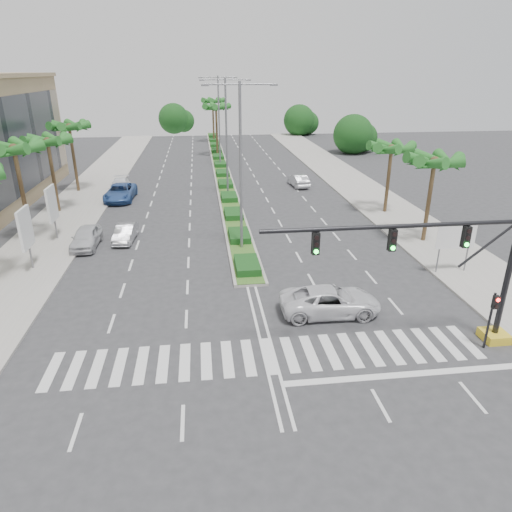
# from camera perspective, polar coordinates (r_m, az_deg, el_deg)

# --- Properties ---
(ground) EXTENTS (160.00, 160.00, 0.00)m
(ground) POSITION_cam_1_polar(r_m,az_deg,el_deg) (22.34, 1.66, -12.36)
(ground) COLOR #333335
(ground) RESTS_ON ground
(footpath_right) EXTENTS (6.00, 120.00, 0.15)m
(footpath_right) POSITION_cam_1_polar(r_m,az_deg,el_deg) (44.07, 17.58, 4.56)
(footpath_right) COLOR gray
(footpath_right) RESTS_ON ground
(footpath_left) EXTENTS (6.00, 120.00, 0.15)m
(footpath_left) POSITION_cam_1_polar(r_m,az_deg,el_deg) (42.04, -23.74, 2.86)
(footpath_left) COLOR gray
(footpath_left) RESTS_ON ground
(median) EXTENTS (2.20, 75.00, 0.20)m
(median) POSITION_cam_1_polar(r_m,az_deg,el_deg) (64.47, -4.42, 10.92)
(median) COLOR gray
(median) RESTS_ON ground
(median_grass) EXTENTS (1.80, 75.00, 0.04)m
(median_grass) POSITION_cam_1_polar(r_m,az_deg,el_deg) (64.44, -4.43, 11.02)
(median_grass) COLOR #30571E
(median_grass) RESTS_ON median
(signal_gantry) EXTENTS (12.60, 1.20, 7.20)m
(signal_gantry) POSITION_cam_1_polar(r_m,az_deg,el_deg) (23.72, 24.52, -2.78)
(signal_gantry) COLOR gold
(signal_gantry) RESTS_ON ground
(pedestrian_signal) EXTENTS (0.28, 0.36, 3.00)m
(pedestrian_signal) POSITION_cam_1_polar(r_m,az_deg,el_deg) (24.51, 27.46, -6.22)
(pedestrian_signal) COLOR black
(pedestrian_signal) RESTS_ON ground
(direction_sign) EXTENTS (2.70, 0.11, 3.40)m
(direction_sign) POSITION_cam_1_polar(r_m,az_deg,el_deg) (32.51, 23.68, 1.97)
(direction_sign) COLOR slate
(direction_sign) RESTS_ON ground
(billboard_near) EXTENTS (0.18, 2.10, 4.35)m
(billboard_near) POSITION_cam_1_polar(r_m,az_deg,el_deg) (33.75, -26.86, 3.05)
(billboard_near) COLOR slate
(billboard_near) RESTS_ON ground
(billboard_far) EXTENTS (0.18, 2.10, 4.35)m
(billboard_far) POSITION_cam_1_polar(r_m,az_deg,el_deg) (39.21, -24.17, 5.93)
(billboard_far) COLOR slate
(billboard_far) RESTS_ON ground
(palm_left_mid) EXTENTS (4.57, 4.68, 7.95)m
(palm_left_mid) POSITION_cam_1_polar(r_m,az_deg,el_deg) (39.05, -27.97, 11.47)
(palm_left_mid) COLOR brown
(palm_left_mid) RESTS_ON ground
(palm_left_far) EXTENTS (4.57, 4.68, 7.35)m
(palm_left_far) POSITION_cam_1_polar(r_m,az_deg,el_deg) (46.63, -24.59, 12.67)
(palm_left_far) COLOR brown
(palm_left_far) RESTS_ON ground
(palm_left_end) EXTENTS (4.57, 4.68, 7.75)m
(palm_left_end) POSITION_cam_1_polar(r_m,az_deg,el_deg) (54.22, -22.29, 14.52)
(palm_left_end) COLOR brown
(palm_left_end) RESTS_ON ground
(palm_right_near) EXTENTS (4.57, 4.68, 7.05)m
(palm_right_near) POSITION_cam_1_polar(r_m,az_deg,el_deg) (37.13, 21.39, 10.70)
(palm_right_near) COLOR brown
(palm_right_near) RESTS_ON ground
(palm_right_far) EXTENTS (4.57, 4.68, 6.75)m
(palm_right_far) POSITION_cam_1_polar(r_m,az_deg,el_deg) (44.28, 16.57, 12.56)
(palm_right_far) COLOR brown
(palm_right_far) RESTS_ON ground
(palm_median_a) EXTENTS (4.57, 4.68, 8.05)m
(palm_median_a) POSITION_cam_1_polar(r_m,az_deg,el_deg) (73.43, -5.01, 17.86)
(palm_median_a) COLOR brown
(palm_median_a) RESTS_ON ground
(palm_median_b) EXTENTS (4.57, 4.68, 8.05)m
(palm_median_b) POSITION_cam_1_polar(r_m,az_deg,el_deg) (88.38, -5.44, 18.57)
(palm_median_b) COLOR brown
(palm_median_b) RESTS_ON ground
(streetlight_near) EXTENTS (5.10, 0.25, 12.00)m
(streetlight_near) POSITION_cam_1_polar(r_m,az_deg,el_deg) (32.82, -1.94, 11.92)
(streetlight_near) COLOR slate
(streetlight_near) RESTS_ON ground
(streetlight_mid) EXTENTS (5.10, 0.25, 12.00)m
(streetlight_mid) POSITION_cam_1_polar(r_m,az_deg,el_deg) (48.60, -3.72, 15.25)
(streetlight_mid) COLOR slate
(streetlight_mid) RESTS_ON ground
(streetlight_far) EXTENTS (5.10, 0.25, 12.00)m
(streetlight_far) POSITION_cam_1_polar(r_m,az_deg,el_deg) (64.49, -4.65, 16.94)
(streetlight_far) COLOR slate
(streetlight_far) RESTS_ON ground
(car_parked_a) EXTENTS (1.89, 4.59, 1.56)m
(car_parked_a) POSITION_cam_1_polar(r_m,az_deg,el_deg) (37.34, -20.47, 2.20)
(car_parked_a) COLOR silver
(car_parked_a) RESTS_ON ground
(car_parked_b) EXTENTS (1.68, 4.06, 1.30)m
(car_parked_b) POSITION_cam_1_polar(r_m,az_deg,el_deg) (37.76, -16.01, 2.78)
(car_parked_b) COLOR #A0A0A4
(car_parked_b) RESTS_ON ground
(car_parked_c) EXTENTS (2.96, 6.04, 1.65)m
(car_parked_c) POSITION_cam_1_polar(r_m,az_deg,el_deg) (50.13, -16.59, 7.64)
(car_parked_c) COLOR #32579A
(car_parked_c) RESTS_ON ground
(car_parked_d) EXTENTS (2.36, 5.11, 1.45)m
(car_parked_d) POSITION_cam_1_polar(r_m,az_deg,el_deg) (53.62, -16.61, 8.43)
(car_parked_d) COLOR white
(car_parked_d) RESTS_ON ground
(car_crossing) EXTENTS (5.67, 2.74, 1.56)m
(car_crossing) POSITION_cam_1_polar(r_m,az_deg,el_deg) (25.78, 9.25, -5.57)
(car_crossing) COLOR silver
(car_crossing) RESTS_ON ground
(car_right) EXTENTS (1.93, 4.45, 1.42)m
(car_right) POSITION_cam_1_polar(r_m,az_deg,el_deg) (54.24, 5.32, 9.39)
(car_right) COLOR silver
(car_right) RESTS_ON ground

